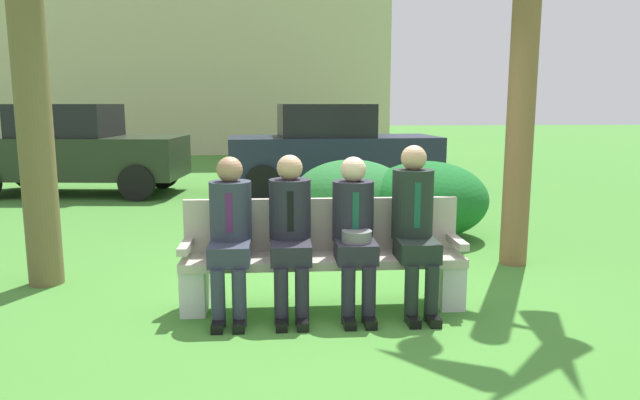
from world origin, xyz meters
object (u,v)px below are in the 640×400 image
object	(u,v)px
parked_car_far	(331,149)
parked_car_near	(75,150)
seated_man_rightmost	(415,220)
seated_man_centerleft	(290,226)
building_backdrop	(207,13)
seated_man_centerright	(354,227)
shrub_near_bench	(426,200)
shrub_mid_lawn	(351,197)
seated_man_leftmost	(230,228)
park_bench	(323,255)

from	to	relation	value
parked_car_far	parked_car_near	bearing A→B (deg)	177.32
seated_man_rightmost	seated_man_centerleft	bearing A→B (deg)	-179.61
building_backdrop	parked_car_far	bearing A→B (deg)	-73.68
seated_man_centerright	parked_car_near	world-z (taller)	parked_car_near
shrub_near_bench	seated_man_centerright	bearing A→B (deg)	-115.96
shrub_mid_lawn	building_backdrop	world-z (taller)	building_backdrop
seated_man_centerleft	seated_man_centerright	distance (m)	0.52
seated_man_centerleft	shrub_mid_lawn	world-z (taller)	seated_man_centerleft
seated_man_leftmost	seated_man_rightmost	size ratio (longest dim) A/B	0.94
parked_car_far	building_backdrop	distance (m)	13.88
seated_man_centerleft	building_backdrop	xyz separation A→B (m)	(-2.80, 19.02, 4.42)
parked_car_far	park_bench	bearing A→B (deg)	-95.83
seated_man_leftmost	shrub_near_bench	bearing A→B (deg)	48.83
park_bench	building_backdrop	size ratio (longest dim) A/B	0.17
seated_man_centerright	park_bench	bearing A→B (deg)	150.50
seated_man_rightmost	shrub_near_bench	bearing A→B (deg)	73.45
park_bench	shrub_near_bench	world-z (taller)	shrub_near_bench
park_bench	building_backdrop	bearing A→B (deg)	99.24
park_bench	parked_car_near	xyz separation A→B (m)	(-4.16, 6.44, 0.40)
park_bench	shrub_mid_lawn	bearing A→B (deg)	77.99
shrub_near_bench	seated_man_centerleft	bearing A→B (deg)	-124.56
seated_man_rightmost	parked_car_near	distance (m)	8.19
parked_car_near	building_backdrop	xyz separation A→B (m)	(1.08, 12.44, 4.30)
seated_man_rightmost	shrub_near_bench	distance (m)	2.70
seated_man_centerright	shrub_mid_lawn	bearing A→B (deg)	83.28
parked_car_near	shrub_mid_lawn	bearing A→B (deg)	-37.85
seated_man_leftmost	seated_man_centerleft	distance (m)	0.48
parked_car_far	seated_man_leftmost	bearing A→B (deg)	-102.33
seated_man_centerleft	shrub_near_bench	distance (m)	3.14
parked_car_near	parked_car_far	world-z (taller)	same
seated_man_centerleft	building_backdrop	bearing A→B (deg)	98.38
seated_man_leftmost	seated_man_rightmost	bearing A→B (deg)	0.31
seated_man_centerleft	shrub_mid_lawn	xyz separation A→B (m)	(0.86, 2.89, -0.23)
park_bench	parked_car_far	distance (m)	6.26
park_bench	seated_man_leftmost	size ratio (longest dim) A/B	1.82
park_bench	seated_man_rightmost	distance (m)	0.82
shrub_mid_lawn	parked_car_near	xyz separation A→B (m)	(-4.74, 3.69, 0.35)
park_bench	seated_man_centerleft	world-z (taller)	seated_man_centerleft
seated_man_centerleft	parked_car_far	xyz separation A→B (m)	(0.91, 6.35, 0.12)
seated_man_centerleft	seated_man_centerright	bearing A→B (deg)	-0.86
park_bench	shrub_near_bench	bearing A→B (deg)	58.43
seated_man_rightmost	parked_car_near	size ratio (longest dim) A/B	0.34
seated_man_leftmost	shrub_near_bench	world-z (taller)	seated_man_leftmost
parked_car_far	building_backdrop	world-z (taller)	building_backdrop
parked_car_near	seated_man_leftmost	bearing A→B (deg)	-62.62
seated_man_centerleft	parked_car_near	xyz separation A→B (m)	(-3.89, 6.57, 0.12)
seated_man_leftmost	building_backdrop	world-z (taller)	building_backdrop
shrub_near_bench	shrub_mid_lawn	world-z (taller)	shrub_near_bench
seated_man_leftmost	shrub_near_bench	xyz separation A→B (m)	(2.26, 2.58, -0.23)
seated_man_centerright	shrub_near_bench	bearing A→B (deg)	64.04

